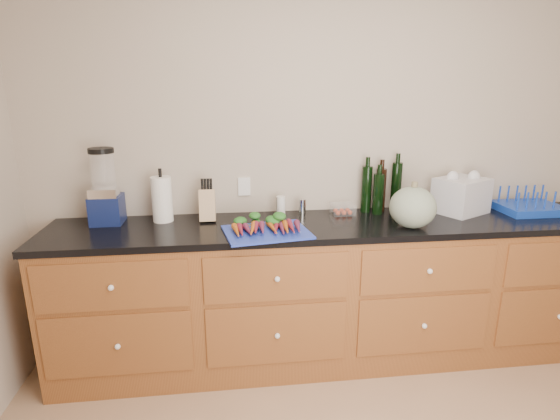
{
  "coord_description": "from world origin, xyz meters",
  "views": [
    {
      "loc": [
        -0.71,
        -1.26,
        1.75
      ],
      "look_at": [
        -0.41,
        1.2,
        1.06
      ],
      "focal_mm": 28.0,
      "sensor_mm": 36.0,
      "label": 1
    }
  ],
  "objects": [
    {
      "name": "grinder_salt",
      "position": [
        -0.37,
        1.48,
        1.01
      ],
      "size": [
        0.06,
        0.06,
        0.13
      ],
      "primitive_type": "cylinder",
      "color": "silver",
      "rests_on": "countertop"
    },
    {
      "name": "grinder_pepper",
      "position": [
        -0.37,
        1.48,
        1.0
      ],
      "size": [
        0.05,
        0.05,
        0.13
      ],
      "primitive_type": "cylinder",
      "color": "black",
      "rests_on": "countertop"
    },
    {
      "name": "paper_towel",
      "position": [
        -1.12,
        1.46,
        1.08
      ],
      "size": [
        0.13,
        0.13,
        0.28
      ],
      "primitive_type": "cylinder",
      "color": "white",
      "rests_on": "countertop"
    },
    {
      "name": "tomato_box",
      "position": [
        0.05,
        1.47,
        0.98
      ],
      "size": [
        0.15,
        0.12,
        0.07
      ],
      "primitive_type": "cube",
      "color": "white",
      "rests_on": "countertop"
    },
    {
      "name": "canister_chrome",
      "position": [
        -0.22,
        1.48,
        0.99
      ],
      "size": [
        0.05,
        0.05,
        0.11
      ],
      "primitive_type": "cylinder",
      "color": "silver",
      "rests_on": "countertop"
    },
    {
      "name": "countertop",
      "position": [
        0.0,
        1.3,
        0.92
      ],
      "size": [
        3.64,
        0.62,
        0.04
      ],
      "primitive_type": "cube",
      "color": "black",
      "rests_on": "cabinets"
    },
    {
      "name": "squash",
      "position": [
        0.39,
        1.15,
        1.06
      ],
      "size": [
        0.28,
        0.28,
        0.25
      ],
      "primitive_type": "ellipsoid",
      "color": "slate",
      "rests_on": "countertop"
    },
    {
      "name": "blender_appliance",
      "position": [
        -1.46,
        1.46,
        1.14
      ],
      "size": [
        0.19,
        0.19,
        0.47
      ],
      "color": "#101B4D",
      "rests_on": "countertop"
    },
    {
      "name": "knife_block",
      "position": [
        -0.84,
        1.44,
        1.04
      ],
      "size": [
        0.1,
        0.1,
        0.2
      ],
      "primitive_type": "cube",
      "color": "tan",
      "rests_on": "countertop"
    },
    {
      "name": "bottles",
      "position": [
        0.32,
        1.51,
        1.09
      ],
      "size": [
        0.28,
        0.14,
        0.33
      ],
      "color": "black",
      "rests_on": "countertop"
    },
    {
      "name": "grocery_bag",
      "position": [
        0.85,
        1.42,
        1.06
      ],
      "size": [
        0.4,
        0.37,
        0.23
      ],
      "primitive_type": null,
      "rotation": [
        0.0,
        0.0,
        0.48
      ],
      "color": "silver",
      "rests_on": "countertop"
    },
    {
      "name": "carrots",
      "position": [
        -0.49,
        1.18,
        0.98
      ],
      "size": [
        0.39,
        0.28,
        0.05
      ],
      "color": "#BF5816",
      "rests_on": "cutting_board"
    },
    {
      "name": "dish_rack",
      "position": [
        1.33,
        1.38,
        0.98
      ],
      "size": [
        0.4,
        0.32,
        0.16
      ],
      "color": "#1339A9",
      "rests_on": "countertop"
    },
    {
      "name": "cabinets",
      "position": [
        0.0,
        1.3,
        0.45
      ],
      "size": [
        3.6,
        0.64,
        0.9
      ],
      "color": "brown",
      "rests_on": "ground"
    },
    {
      "name": "wall_back",
      "position": [
        0.0,
        1.62,
        1.3
      ],
      "size": [
        4.1,
        0.05,
        2.6
      ],
      "primitive_type": "cube",
      "color": "#B9AA99",
      "rests_on": "ground"
    },
    {
      "name": "cutting_board",
      "position": [
        -0.49,
        1.14,
        0.95
      ],
      "size": [
        0.53,
        0.43,
        0.01
      ],
      "primitive_type": "cube",
      "rotation": [
        0.0,
        0.0,
        0.16
      ],
      "color": "#1F37AF",
      "rests_on": "countertop"
    }
  ]
}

